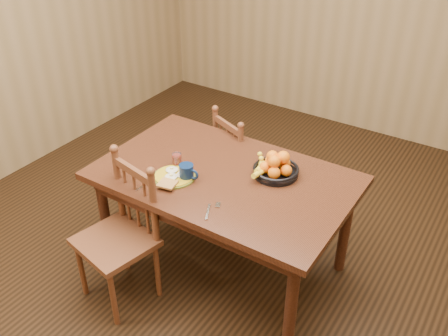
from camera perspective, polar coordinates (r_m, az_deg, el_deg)
The scene contains 10 objects.
room at distance 2.85m, azimuth -0.00°, elevation 9.37°, with size 4.52×5.02×2.72m.
dining_table at distance 3.18m, azimuth -0.00°, elevation -2.05°, with size 1.60×1.00×0.75m.
chair_far at distance 3.86m, azimuth 2.01°, elevation 0.45°, with size 0.51×0.50×0.87m.
chair_near at distance 3.16m, azimuth -11.78°, elevation -7.66°, with size 0.51×0.49×0.96m.
breakfast_plate at distance 3.11m, azimuth -5.74°, elevation -0.96°, with size 0.26×0.30×0.04m.
fork at distance 2.83m, azimuth -1.47°, elevation -4.76°, with size 0.08×0.18×0.00m.
spoon at distance 3.09m, azimuth -8.82°, elevation -1.57°, with size 0.04×0.16×0.01m.
coffee_mug at distance 3.07m, azimuth -4.25°, elevation -0.46°, with size 0.13×0.09×0.10m.
juice_glass at distance 3.21m, azimuth -5.40°, elevation 0.89°, with size 0.06×0.06×0.09m.
fruit_bowl at distance 3.12m, azimuth 5.84°, elevation 0.09°, with size 0.32×0.32×0.17m.
Camera 1 is at (1.43, -2.20, 2.47)m, focal length 40.00 mm.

